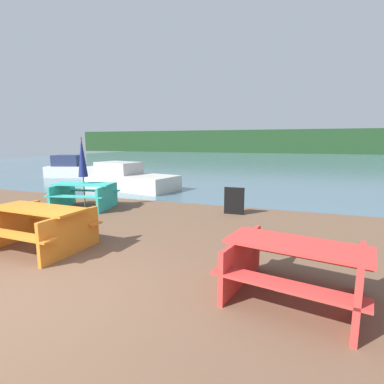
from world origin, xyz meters
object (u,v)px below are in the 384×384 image
picnic_table_teal (84,193)px  boat (129,179)px  signboard (234,201)px  boat_second (76,169)px  picnic_table_red (295,265)px  umbrella_navy (82,158)px  picnic_table_orange (39,224)px

picnic_table_teal → boat: (-0.78, 3.77, -0.04)m
boat → signboard: bearing=-18.0°
picnic_table_teal → boat_second: (-6.03, 6.68, -0.01)m
boat_second → signboard: bearing=-46.1°
picnic_table_teal → picnic_table_red: bearing=-29.5°
picnic_table_red → boat_second: (-12.13, 10.13, 0.00)m
picnic_table_red → boat: boat is taller
picnic_table_red → umbrella_navy: umbrella_navy is taller
picnic_table_red → umbrella_navy: bearing=150.5°
picnic_table_red → umbrella_navy: size_ratio=0.92×
umbrella_navy → signboard: size_ratio=2.84×
umbrella_navy → boat: umbrella_navy is taller
boat → picnic_table_orange: bearing=-59.7°
picnic_table_orange → umbrella_navy: bearing=115.9°
picnic_table_red → picnic_table_orange: size_ratio=1.03×
picnic_table_orange → umbrella_navy: (-1.52, 3.14, 1.06)m
umbrella_navy → picnic_table_orange: bearing=-64.1°
picnic_table_teal → picnic_table_orange: bearing=-64.1°
boat → picnic_table_teal: bearing=-66.5°
signboard → boat: bearing=150.1°
picnic_table_orange → signboard: 4.88m
boat_second → signboard: (10.45, -5.89, -0.08)m
picnic_table_teal → signboard: 4.49m
picnic_table_red → picnic_table_teal: size_ratio=0.99×
signboard → picnic_table_orange: bearing=-126.4°
picnic_table_teal → signboard: bearing=10.1°
picnic_table_red → signboard: (-1.67, 4.24, -0.07)m
signboard → umbrella_navy: bearing=-169.9°
picnic_table_orange → picnic_table_teal: bearing=115.9°
picnic_table_teal → umbrella_navy: 1.07m
picnic_table_red → signboard: bearing=111.5°
picnic_table_red → signboard: signboard is taller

